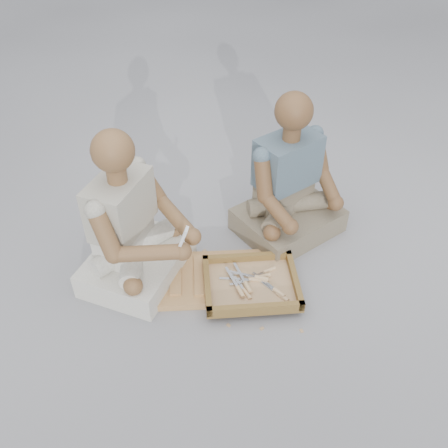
{
  "coord_description": "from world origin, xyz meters",
  "views": [
    {
      "loc": [
        -0.05,
        -1.7,
        1.93
      ],
      "look_at": [
        -0.1,
        0.22,
        0.3
      ],
      "focal_mm": 40.0,
      "sensor_mm": 36.0,
      "label": 1
    }
  ],
  "objects_px": {
    "carved_panel": "(213,279)",
    "companion": "(289,189)",
    "craftsman": "(132,232)",
    "tool_tray": "(251,284)"
  },
  "relations": [
    {
      "from": "companion",
      "to": "craftsman",
      "type": "bearing_deg",
      "value": -12.38
    },
    {
      "from": "tool_tray",
      "to": "craftsman",
      "type": "distance_m",
      "value": 0.66
    },
    {
      "from": "carved_panel",
      "to": "craftsman",
      "type": "height_order",
      "value": "craftsman"
    },
    {
      "from": "carved_panel",
      "to": "companion",
      "type": "distance_m",
      "value": 0.66
    },
    {
      "from": "tool_tray",
      "to": "companion",
      "type": "distance_m",
      "value": 0.6
    },
    {
      "from": "carved_panel",
      "to": "craftsman",
      "type": "bearing_deg",
      "value": 172.82
    },
    {
      "from": "craftsman",
      "to": "carved_panel",
      "type": "bearing_deg",
      "value": 102.53
    },
    {
      "from": "carved_panel",
      "to": "tool_tray",
      "type": "distance_m",
      "value": 0.22
    },
    {
      "from": "craftsman",
      "to": "tool_tray",
      "type": "bearing_deg",
      "value": 98.23
    },
    {
      "from": "tool_tray",
      "to": "craftsman",
      "type": "relative_size",
      "value": 0.6
    }
  ]
}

